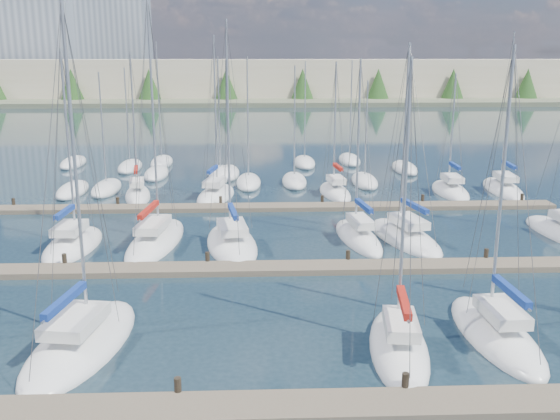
{
  "coord_description": "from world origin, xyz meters",
  "views": [
    {
      "loc": [
        -1.2,
        -16.73,
        11.82
      ],
      "look_at": [
        0.0,
        14.0,
        4.0
      ],
      "focal_mm": 40.0,
      "sensor_mm": 36.0,
      "label": 1
    }
  ],
  "objects_px": {
    "sailboat_j": "(232,243)",
    "sailboat_n": "(138,195)",
    "sailboat_e": "(496,334)",
    "sailboat_o": "(216,195)",
    "sailboat_c": "(82,343)",
    "sailboat_d": "(399,347)",
    "sailboat_q": "(450,191)",
    "sailboat_l": "(405,237)",
    "sailboat_k": "(358,237)",
    "sailboat_h": "(73,245)",
    "sailboat_r": "(503,189)",
    "sailboat_i": "(156,240)",
    "sailboat_p": "(335,192)"
  },
  "relations": [
    {
      "from": "sailboat_c",
      "to": "sailboat_k",
      "type": "height_order",
      "value": "sailboat_c"
    },
    {
      "from": "sailboat_q",
      "to": "sailboat_p",
      "type": "distance_m",
      "value": 10.02
    },
    {
      "from": "sailboat_e",
      "to": "sailboat_o",
      "type": "bearing_deg",
      "value": 114.26
    },
    {
      "from": "sailboat_h",
      "to": "sailboat_r",
      "type": "bearing_deg",
      "value": 27.47
    },
    {
      "from": "sailboat_i",
      "to": "sailboat_k",
      "type": "distance_m",
      "value": 12.98
    },
    {
      "from": "sailboat_c",
      "to": "sailboat_l",
      "type": "height_order",
      "value": "sailboat_c"
    },
    {
      "from": "sailboat_k",
      "to": "sailboat_p",
      "type": "bearing_deg",
      "value": 82.15
    },
    {
      "from": "sailboat_l",
      "to": "sailboat_p",
      "type": "height_order",
      "value": "sailboat_l"
    },
    {
      "from": "sailboat_n",
      "to": "sailboat_j",
      "type": "bearing_deg",
      "value": -68.09
    },
    {
      "from": "sailboat_r",
      "to": "sailboat_c",
      "type": "height_order",
      "value": "sailboat_c"
    },
    {
      "from": "sailboat_q",
      "to": "sailboat_n",
      "type": "height_order",
      "value": "sailboat_n"
    },
    {
      "from": "sailboat_j",
      "to": "sailboat_n",
      "type": "xyz_separation_m",
      "value": [
        -8.35,
        13.81,
        0.02
      ]
    },
    {
      "from": "sailboat_j",
      "to": "sailboat_r",
      "type": "xyz_separation_m",
      "value": [
        23.15,
        15.07,
        0.01
      ]
    },
    {
      "from": "sailboat_q",
      "to": "sailboat_e",
      "type": "xyz_separation_m",
      "value": [
        -6.61,
        -27.88,
        0.01
      ]
    },
    {
      "from": "sailboat_p",
      "to": "sailboat_k",
      "type": "xyz_separation_m",
      "value": [
        -0.16,
        -13.3,
        0.0
      ]
    },
    {
      "from": "sailboat_i",
      "to": "sailboat_r",
      "type": "height_order",
      "value": "sailboat_i"
    },
    {
      "from": "sailboat_h",
      "to": "sailboat_n",
      "type": "relative_size",
      "value": 1.02
    },
    {
      "from": "sailboat_q",
      "to": "sailboat_l",
      "type": "xyz_separation_m",
      "value": [
        -7.15,
        -13.57,
        0.0
      ]
    },
    {
      "from": "sailboat_j",
      "to": "sailboat_l",
      "type": "xyz_separation_m",
      "value": [
        11.16,
        0.94,
        -0.0
      ]
    },
    {
      "from": "sailboat_r",
      "to": "sailboat_o",
      "type": "height_order",
      "value": "sailboat_r"
    },
    {
      "from": "sailboat_c",
      "to": "sailboat_n",
      "type": "distance_m",
      "value": 27.49
    },
    {
      "from": "sailboat_j",
      "to": "sailboat_k",
      "type": "height_order",
      "value": "sailboat_j"
    },
    {
      "from": "sailboat_r",
      "to": "sailboat_l",
      "type": "bearing_deg",
      "value": -125.51
    },
    {
      "from": "sailboat_c",
      "to": "sailboat_o",
      "type": "height_order",
      "value": "sailboat_c"
    },
    {
      "from": "sailboat_n",
      "to": "sailboat_q",
      "type": "bearing_deg",
      "value": -7.73
    },
    {
      "from": "sailboat_e",
      "to": "sailboat_o",
      "type": "xyz_separation_m",
      "value": [
        -13.52,
        26.99,
        0.01
      ]
    },
    {
      "from": "sailboat_d",
      "to": "sailboat_q",
      "type": "distance_m",
      "value": 30.97
    },
    {
      "from": "sailboat_c",
      "to": "sailboat_p",
      "type": "xyz_separation_m",
      "value": [
        13.99,
        27.85,
        0.01
      ]
    },
    {
      "from": "sailboat_q",
      "to": "sailboat_l",
      "type": "height_order",
      "value": "sailboat_l"
    },
    {
      "from": "sailboat_r",
      "to": "sailboat_e",
      "type": "relative_size",
      "value": 1.11
    },
    {
      "from": "sailboat_h",
      "to": "sailboat_n",
      "type": "xyz_separation_m",
      "value": [
        1.52,
        13.72,
        0.02
      ]
    },
    {
      "from": "sailboat_n",
      "to": "sailboat_p",
      "type": "xyz_separation_m",
      "value": [
        16.63,
        0.49,
        -0.01
      ]
    },
    {
      "from": "sailboat_k",
      "to": "sailboat_e",
      "type": "bearing_deg",
      "value": -83.22
    },
    {
      "from": "sailboat_l",
      "to": "sailboat_j",
      "type": "bearing_deg",
      "value": 172.43
    },
    {
      "from": "sailboat_l",
      "to": "sailboat_k",
      "type": "height_order",
      "value": "sailboat_l"
    },
    {
      "from": "sailboat_j",
      "to": "sailboat_i",
      "type": "distance_m",
      "value": 4.91
    },
    {
      "from": "sailboat_r",
      "to": "sailboat_o",
      "type": "bearing_deg",
      "value": -171.86
    },
    {
      "from": "sailboat_r",
      "to": "sailboat_i",
      "type": "bearing_deg",
      "value": -148.13
    },
    {
      "from": "sailboat_r",
      "to": "sailboat_o",
      "type": "xyz_separation_m",
      "value": [
        -24.98,
        -1.45,
        0.0
      ]
    },
    {
      "from": "sailboat_i",
      "to": "sailboat_d",
      "type": "relative_size",
      "value": 1.29
    },
    {
      "from": "sailboat_r",
      "to": "sailboat_k",
      "type": "relative_size",
      "value": 1.17
    },
    {
      "from": "sailboat_r",
      "to": "sailboat_j",
      "type": "bearing_deg",
      "value": -142.12
    },
    {
      "from": "sailboat_p",
      "to": "sailboat_o",
      "type": "height_order",
      "value": "sailboat_o"
    },
    {
      "from": "sailboat_n",
      "to": "sailboat_e",
      "type": "distance_m",
      "value": 33.77
    },
    {
      "from": "sailboat_l",
      "to": "sailboat_o",
      "type": "distance_m",
      "value": 18.15
    },
    {
      "from": "sailboat_j",
      "to": "sailboat_r",
      "type": "bearing_deg",
      "value": 24.82
    },
    {
      "from": "sailboat_p",
      "to": "sailboat_r",
      "type": "bearing_deg",
      "value": -3.19
    },
    {
      "from": "sailboat_c",
      "to": "sailboat_k",
      "type": "bearing_deg",
      "value": 55.36
    },
    {
      "from": "sailboat_d",
      "to": "sailboat_n",
      "type": "relative_size",
      "value": 0.99
    },
    {
      "from": "sailboat_i",
      "to": "sailboat_l",
      "type": "distance_m",
      "value": 16.01
    }
  ]
}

